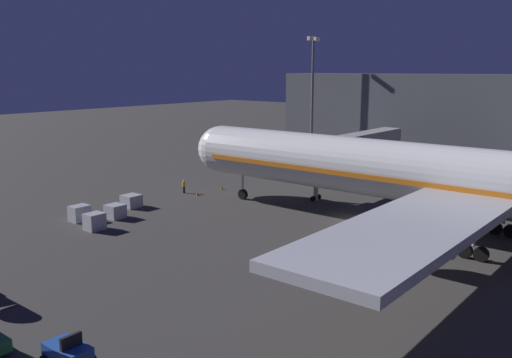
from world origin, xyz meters
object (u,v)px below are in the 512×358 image
at_px(baggage_container_mid_row, 131,201).
at_px(baggage_container_near_belt, 95,222).
at_px(jet_bridge, 347,146).
at_px(traffic_cone_nose_port, 222,188).
at_px(ground_crew_near_nose_gear, 184,186).
at_px(airliner_at_gate, 480,182).
at_px(traffic_cone_nose_starboard, 197,194).
at_px(apron_floodlight_mast, 312,93).
at_px(baggage_container_far_row, 115,211).
at_px(baggage_tug_spare, 68,353).
at_px(baggage_container_spare, 80,213).

bearing_deg(baggage_container_mid_row, baggage_container_near_belt, 29.22).
xyz_separation_m(jet_bridge, baggage_container_near_belt, (30.91, -9.89, -4.93)).
bearing_deg(traffic_cone_nose_port, baggage_container_near_belt, 7.29).
relative_size(baggage_container_mid_row, ground_crew_near_nose_gear, 1.10).
xyz_separation_m(airliner_at_gate, traffic_cone_nose_starboard, (2.20, -32.73, -5.37)).
relative_size(apron_floodlight_mast, baggage_container_mid_row, 10.95).
xyz_separation_m(ground_crew_near_nose_gear, traffic_cone_nose_starboard, (-0.01, 2.36, -0.65)).
distance_m(apron_floodlight_mast, baggage_container_near_belt, 45.79).
height_order(apron_floodlight_mast, ground_crew_near_nose_gear, apron_floodlight_mast).
bearing_deg(baggage_container_far_row, airliner_at_gate, 114.90).
distance_m(baggage_tug_spare, traffic_cone_nose_starboard, 39.62).
distance_m(airliner_at_gate, baggage_container_mid_row, 36.48).
bearing_deg(traffic_cone_nose_starboard, airliner_at_gate, 93.85).
relative_size(airliner_at_gate, baggage_container_mid_row, 36.56).
relative_size(airliner_at_gate, traffic_cone_nose_starboard, 123.12).
bearing_deg(apron_floodlight_mast, jet_bridge, 46.88).
height_order(apron_floodlight_mast, baggage_container_mid_row, apron_floodlight_mast).
bearing_deg(baggage_container_near_belt, apron_floodlight_mast, -174.34).
height_order(jet_bridge, ground_crew_near_nose_gear, jet_bridge).
bearing_deg(ground_crew_near_nose_gear, jet_bridge, 133.82).
height_order(baggage_container_far_row, ground_crew_near_nose_gear, ground_crew_near_nose_gear).
height_order(baggage_container_mid_row, ground_crew_near_nose_gear, ground_crew_near_nose_gear).
height_order(airliner_at_gate, baggage_container_far_row, airliner_at_gate).
distance_m(apron_floodlight_mast, traffic_cone_nose_starboard, 29.98).
height_order(baggage_container_mid_row, traffic_cone_nose_port, baggage_container_mid_row).
distance_m(baggage_container_near_belt, traffic_cone_nose_starboard, 16.80).
bearing_deg(baggage_container_near_belt, baggage_container_far_row, -152.74).
xyz_separation_m(jet_bridge, baggage_container_spare, (30.05, -13.75, -4.94)).
bearing_deg(baggage_container_mid_row, traffic_cone_nose_port, 172.50).
relative_size(apron_floodlight_mast, ground_crew_near_nose_gear, 11.99).
xyz_separation_m(airliner_at_gate, apron_floodlight_mast, (-25.50, -34.44, 5.96)).
relative_size(baggage_container_mid_row, baggage_container_spare, 0.99).
distance_m(airliner_at_gate, jet_bridge, 23.53).
bearing_deg(baggage_container_far_row, baggage_container_mid_row, -148.93).
bearing_deg(traffic_cone_nose_starboard, baggage_tug_spare, 35.60).
height_order(baggage_tug_spare, baggage_container_far_row, baggage_tug_spare).
distance_m(baggage_container_near_belt, baggage_container_spare, 3.96).
distance_m(jet_bridge, traffic_cone_nose_port, 16.93).
height_order(baggage_container_near_belt, traffic_cone_nose_port, baggage_container_near_belt).
bearing_deg(ground_crew_near_nose_gear, baggage_container_spare, 4.30).
xyz_separation_m(airliner_at_gate, baggage_container_far_row, (14.88, -32.06, -4.94)).
distance_m(baggage_container_spare, traffic_cone_nose_starboard, 15.77).
bearing_deg(ground_crew_near_nose_gear, traffic_cone_nose_starboard, 90.16).
distance_m(baggage_tug_spare, ground_crew_near_nose_gear, 41.03).
bearing_deg(baggage_container_far_row, baggage_container_spare, -31.42).
height_order(ground_crew_near_nose_gear, traffic_cone_nose_port, ground_crew_near_nose_gear).
xyz_separation_m(apron_floodlight_mast, baggage_container_spare, (43.42, 0.53, -10.80)).
height_order(baggage_tug_spare, baggage_container_near_belt, baggage_tug_spare).
height_order(baggage_container_near_belt, baggage_container_far_row, baggage_container_near_belt).
distance_m(airliner_at_gate, ground_crew_near_nose_gear, 35.48).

